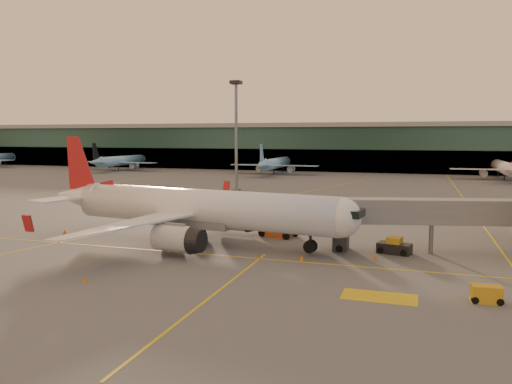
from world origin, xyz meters
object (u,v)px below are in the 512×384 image
(catering_truck, at_px, (277,217))
(gpu_cart, at_px, (486,294))
(pushback_tug, at_px, (394,247))
(main_airplane, at_px, (191,209))

(catering_truck, xyz_separation_m, gpu_cart, (22.48, -19.79, -1.92))
(catering_truck, distance_m, pushback_tug, 15.87)
(gpu_cart, relative_size, pushback_tug, 0.61)
(main_airplane, height_order, gpu_cart, main_airplane)
(catering_truck, xyz_separation_m, pushback_tug, (14.90, -5.14, -1.84))
(main_airplane, xyz_separation_m, catering_truck, (8.95, 6.89, -1.60))
(pushback_tug, bearing_deg, gpu_cart, -48.76)
(main_airplane, distance_m, gpu_cart, 34.16)
(catering_truck, bearing_deg, gpu_cart, -25.69)
(main_airplane, relative_size, catering_truck, 6.75)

